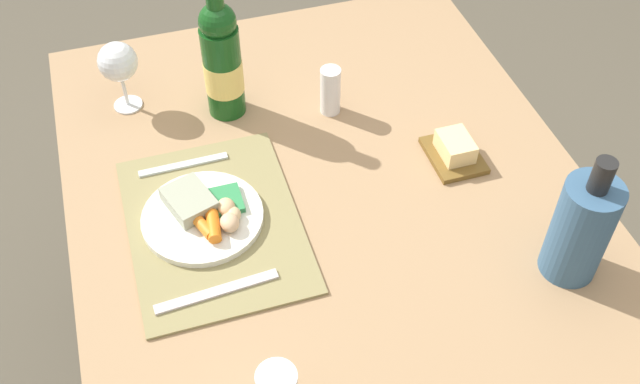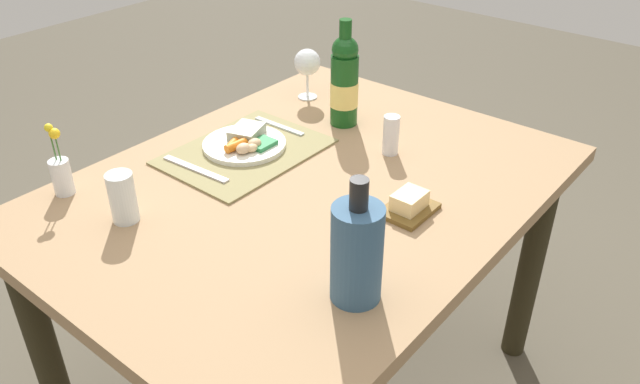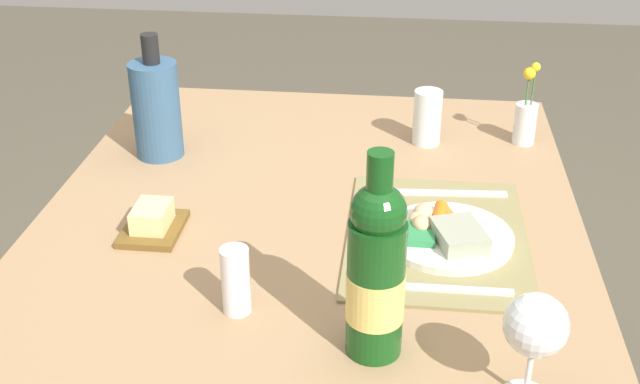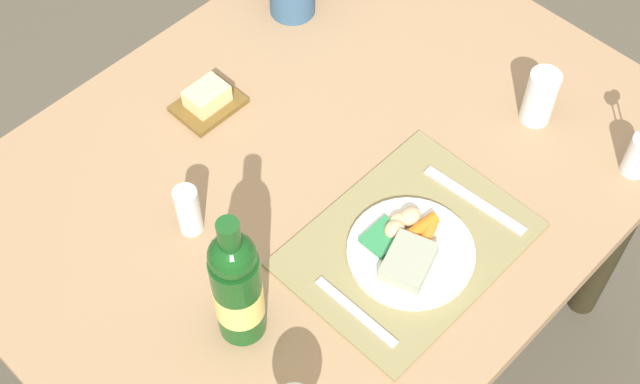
# 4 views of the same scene
# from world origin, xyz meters

# --- Properties ---
(ground_plane) EXTENTS (8.00, 8.00, 0.00)m
(ground_plane) POSITION_xyz_m (0.00, 0.00, 0.00)
(ground_plane) COLOR brown
(dining_table) EXTENTS (1.30, 0.99, 0.76)m
(dining_table) POSITION_xyz_m (0.00, 0.00, 0.65)
(dining_table) COLOR #9E7C57
(dining_table) RESTS_ON ground_plane
(placemat) EXTENTS (0.42, 0.31, 0.01)m
(placemat) POSITION_xyz_m (-0.02, -0.23, 0.76)
(placemat) COLOR olive
(placemat) RESTS_ON dining_table
(dinner_plate) EXTENTS (0.23, 0.23, 0.04)m
(dinner_plate) POSITION_xyz_m (-0.03, -0.25, 0.78)
(dinner_plate) COLOR silver
(dinner_plate) RESTS_ON placemat
(fork) EXTENTS (0.02, 0.18, 0.00)m
(fork) POSITION_xyz_m (-0.18, -0.26, 0.77)
(fork) COLOR silver
(fork) RESTS_ON placemat
(knife) EXTENTS (0.03, 0.22, 0.00)m
(knife) POSITION_xyz_m (0.14, -0.26, 0.77)
(knife) COLOR silver
(knife) RESTS_ON placemat
(salt_shaker) EXTENTS (0.04, 0.04, 0.11)m
(salt_shaker) POSITION_xyz_m (-0.26, 0.07, 0.81)
(salt_shaker) COLOR white
(salt_shaker) RESTS_ON dining_table
(butter_dish) EXTENTS (0.13, 0.10, 0.05)m
(butter_dish) POSITION_xyz_m (-0.05, 0.27, 0.78)
(butter_dish) COLOR brown
(butter_dish) RESTS_ON dining_table
(water_tumbler) EXTENTS (0.06, 0.06, 0.12)m
(water_tumbler) POSITION_xyz_m (0.38, -0.21, 0.81)
(water_tumbler) COLOR silver
(water_tumbler) RESTS_ON dining_table
(wine_bottle) EXTENTS (0.08, 0.08, 0.31)m
(wine_bottle) POSITION_xyz_m (-0.33, -0.14, 0.89)
(wine_bottle) COLOR #144917
(wine_bottle) RESTS_ON dining_table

